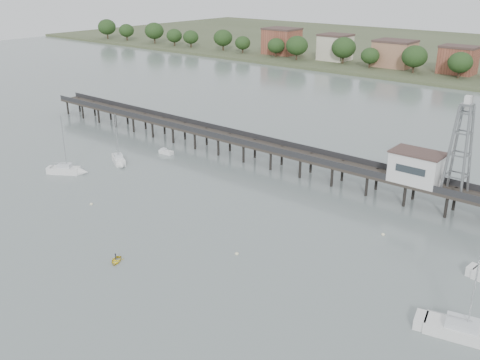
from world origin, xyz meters
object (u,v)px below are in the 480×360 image
Objects in this scene: sailboat_a at (71,171)px; lattice_tower at (460,149)px; yellow_dinghy at (116,262)px; sailboat_d at (479,336)px; sailboat_b at (120,162)px; white_tender at (166,152)px; pier at (291,153)px.

lattice_tower is at bearing -8.98° from sailboat_a.
lattice_tower is 6.36× the size of yellow_dinghy.
sailboat_d reaches higher than yellow_dinghy.
lattice_tower is 34.82m from sailboat_d.
sailboat_a is (-3.12, -9.39, -0.01)m from sailboat_b.
yellow_dinghy is at bearing -174.45° from sailboat_d.
lattice_tower is at bearing 3.68° from white_tender.
sailboat_d is at bearing -21.35° from white_tender.
pier is 32.34m from lattice_tower.
white_tender is at bearing -171.90° from lattice_tower.
sailboat_d is 6.76× the size of yellow_dinghy.
sailboat_d is 75.35m from white_tender.
yellow_dinghy is (1.94, -44.39, -3.79)m from pier.
pier is 28.34m from white_tender.
lattice_tower reaches higher than sailboat_d.
pier is 9.10× the size of sailboat_d.
white_tender is (5.20, 20.26, -0.26)m from sailboat_a.
sailboat_d is at bearing -16.70° from yellow_dinghy.
lattice_tower is 59.93m from white_tender.
sailboat_b is at bearing 105.99° from yellow_dinghy.
yellow_dinghy is at bearing -123.66° from lattice_tower.
lattice_tower is at bearing 21.54° from yellow_dinghy.
pier is 54.49m from sailboat_d.
lattice_tower is 54.48m from yellow_dinghy.
sailboat_a is (-63.58, -28.57, -10.45)m from lattice_tower.
pier is 9.68× the size of lattice_tower.
sailboat_b is at bearing 38.42° from sailboat_a.
white_tender is (-26.88, -8.31, -3.40)m from pier.
sailboat_d reaches higher than white_tender.
lattice_tower is at bearing 44.69° from sailboat_b.
pier is 43.07m from sailboat_a.
pier reaches higher than white_tender.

